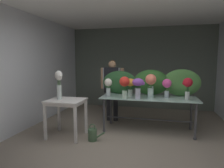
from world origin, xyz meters
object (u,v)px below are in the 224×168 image
vase_fuchsia_anemones (167,86)px  vase_crimson_snapdragons (188,86)px  vase_coral_hydrangea (151,83)px  vase_violet_roses (138,86)px  vase_sunset_peonies (130,84)px  vase_white_roses_tall (59,83)px  vase_scarlet_dahlias (125,84)px  display_table_glass (149,102)px  vase_peach_carnations (151,83)px  florist (112,84)px  vase_ivory_lilies (108,86)px  side_table_white (66,105)px  watering_can (93,134)px

vase_fuchsia_anemones → vase_crimson_snapdragons: size_ratio=0.90×
vase_coral_hydrangea → vase_violet_roses: 0.30m
vase_sunset_peonies → vase_white_roses_tall: (-1.37, -0.77, 0.08)m
vase_violet_roses → vase_scarlet_dahlias: bearing=-175.0°
vase_white_roses_tall → vase_crimson_snapdragons: bearing=13.1°
display_table_glass → vase_crimson_snapdragons: size_ratio=4.58×
vase_sunset_peonies → vase_peach_carnations: size_ratio=0.82×
florist → vase_ivory_lilies: size_ratio=3.92×
florist → vase_sunset_peonies: bearing=-44.9°
vase_crimson_snapdragons → vase_white_roses_tall: bearing=-166.9°
side_table_white → vase_coral_hydrangea: 1.85m
display_table_glass → vase_peach_carnations: 0.44m
vase_white_roses_tall → vase_scarlet_dahlias: bearing=18.4°
watering_can → vase_scarlet_dahlias: bearing=43.4°
vase_coral_hydrangea → vase_fuchsia_anemones: (0.34, 0.13, -0.06)m
display_table_glass → vase_fuchsia_anemones: 0.54m
vase_coral_hydrangea → vase_violet_roses: (-0.26, -0.16, -0.03)m
florist → vase_white_roses_tall: (-0.81, -1.32, 0.14)m
vase_ivory_lilies → florist: bearing=96.5°
vase_violet_roses → watering_can: size_ratio=1.26×
vase_coral_hydrangea → watering_can: (-1.09, -0.70, -0.98)m
vase_violet_roses → vase_scarlet_dahlias: (-0.28, -0.02, 0.02)m
side_table_white → vase_violet_roses: vase_violet_roses is taller
vase_coral_hydrangea → vase_ivory_lilies: 0.95m
florist → vase_coral_hydrangea: size_ratio=3.07×
vase_scarlet_dahlias → watering_can: 1.23m
florist → vase_coral_hydrangea: 1.25m
vase_sunset_peonies → vase_crimson_snapdragons: 1.23m
vase_peach_carnations → vase_sunset_peonies: bearing=-165.8°
display_table_glass → vase_coral_hydrangea: bearing=-71.7°
display_table_glass → florist: size_ratio=1.31×
vase_peach_carnations → vase_white_roses_tall: size_ratio=0.83×
vase_scarlet_dahlias → vase_fuchsia_anemones: bearing=19.8°
vase_violet_roses → vase_ivory_lilies: 0.71m
vase_coral_hydrangea → vase_scarlet_dahlias: 0.57m
vase_fuchsia_anemones → vase_peach_carnations: bearing=158.3°
vase_coral_hydrangea → vase_peach_carnations: 0.27m
vase_sunset_peonies → vase_scarlet_dahlias: (-0.07, -0.33, 0.04)m
side_table_white → vase_ivory_lilies: bearing=39.8°
vase_sunset_peonies → vase_white_roses_tall: size_ratio=0.68×
vase_ivory_lilies → vase_peach_carnations: vase_peach_carnations is taller
vase_white_roses_tall → watering_can: bearing=-6.4°
display_table_glass → vase_white_roses_tall: vase_white_roses_tall is taller
florist → vase_crimson_snapdragons: 1.92m
florist → watering_can: size_ratio=4.56×
display_table_glass → florist: (-0.98, 0.57, 0.33)m
vase_fuchsia_anemones → watering_can: vase_fuchsia_anemones is taller
vase_white_roses_tall → vase_violet_roses: bearing=16.1°
florist → vase_violet_roses: bearing=-48.2°
vase_violet_roses → vase_peach_carnations: (0.26, 0.43, 0.02)m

